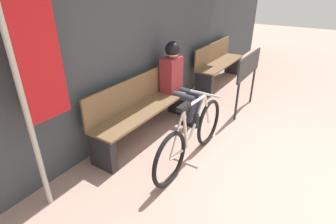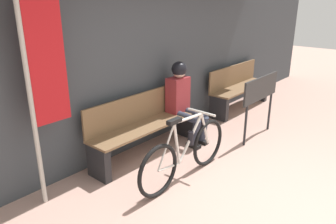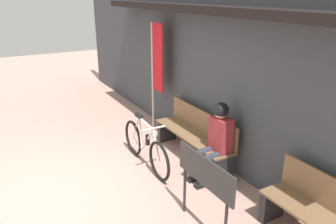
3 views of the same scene
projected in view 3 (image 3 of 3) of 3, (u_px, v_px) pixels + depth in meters
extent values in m
plane|color=tan|center=(64.00, 196.00, 4.68)|extent=(24.00, 24.00, 0.00)
cube|color=#3D4247|center=(215.00, 66.00, 5.33)|extent=(12.00, 0.12, 3.20)
cube|color=black|center=(203.00, 9.00, 4.89)|extent=(6.60, 0.44, 0.12)
cube|color=brown|center=(192.00, 135.00, 5.56)|extent=(1.83, 0.42, 0.03)
cube|color=brown|center=(202.00, 121.00, 5.58)|extent=(1.83, 0.03, 0.40)
cube|color=#232326|center=(167.00, 130.00, 6.35)|extent=(0.10, 0.36, 0.43)
cube|color=#232326|center=(223.00, 170.00, 4.94)|extent=(0.10, 0.36, 0.43)
torus|color=black|center=(133.00, 138.00, 5.78)|extent=(0.63, 0.05, 0.63)
torus|color=black|center=(159.00, 161.00, 4.98)|extent=(0.63, 0.05, 0.63)
cylinder|color=silver|center=(146.00, 123.00, 5.18)|extent=(0.53, 0.03, 0.07)
cylinder|color=silver|center=(148.00, 140.00, 5.23)|extent=(0.46, 0.03, 0.53)
cylinder|color=silver|center=(141.00, 133.00, 5.44)|extent=(0.13, 0.03, 0.55)
cylinder|color=silver|center=(138.00, 143.00, 5.63)|extent=(0.37, 0.03, 0.08)
cylinder|color=silver|center=(136.00, 128.00, 5.58)|extent=(0.29, 0.02, 0.50)
cylinder|color=silver|center=(156.00, 145.00, 4.97)|extent=(0.20, 0.03, 0.47)
cube|color=black|center=(139.00, 116.00, 5.38)|extent=(0.20, 0.07, 0.05)
cylinder|color=silver|center=(153.00, 128.00, 4.96)|extent=(0.03, 0.40, 0.03)
cylinder|color=black|center=(148.00, 140.00, 5.23)|extent=(0.07, 0.07, 0.17)
cylinder|color=#2D3342|center=(203.00, 152.00, 4.97)|extent=(0.11, 0.42, 0.13)
cylinder|color=#2D3342|center=(193.00, 167.00, 4.96)|extent=(0.11, 0.17, 0.40)
cube|color=black|center=(194.00, 179.00, 5.05)|extent=(0.10, 0.22, 0.06)
cylinder|color=#2D3342|center=(211.00, 157.00, 4.81)|extent=(0.11, 0.42, 0.13)
cylinder|color=#2D3342|center=(200.00, 173.00, 4.79)|extent=(0.11, 0.17, 0.40)
cube|color=black|center=(201.00, 185.00, 4.88)|extent=(0.10, 0.22, 0.06)
cube|color=maroon|center=(221.00, 135.00, 4.91)|extent=(0.34, 0.22, 0.53)
sphere|color=beige|center=(221.00, 112.00, 4.77)|extent=(0.20, 0.20, 0.20)
sphere|color=black|center=(221.00, 110.00, 4.76)|extent=(0.23, 0.23, 0.23)
cube|color=#232326|center=(272.00, 204.00, 4.14)|extent=(0.10, 0.36, 0.43)
cylinder|color=#B7B2A8|center=(153.00, 78.00, 6.65)|extent=(0.05, 0.05, 2.19)
cube|color=red|center=(158.00, 58.00, 6.31)|extent=(0.40, 0.02, 1.31)
cylinder|color=#232326|center=(185.00, 191.00, 4.24)|extent=(0.04, 0.04, 0.63)
cube|color=#2D2D2D|center=(205.00, 172.00, 3.73)|extent=(1.03, 0.03, 0.36)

